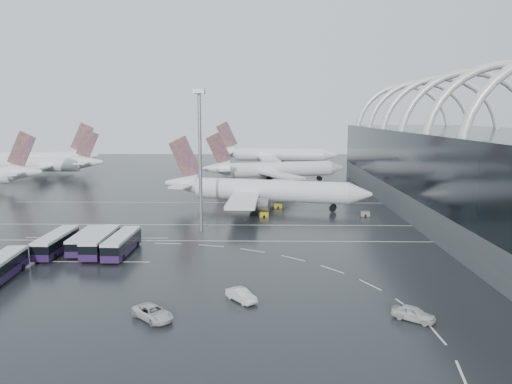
{
  "coord_description": "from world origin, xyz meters",
  "views": [
    {
      "loc": [
        8.94,
        -94.73,
        23.95
      ],
      "look_at": [
        6.99,
        14.18,
        7.0
      ],
      "focal_mm": 35.0,
      "sensor_mm": 36.0,
      "label": 1
    }
  ],
  "objects_px": {
    "floodlight_mast": "(200,143)",
    "gse_cart_belly_e": "(278,206)",
    "airliner_main": "(260,191)",
    "jet_remote_far": "(43,159)",
    "van_curve_b": "(414,313)",
    "airliner_gate_b": "(273,170)",
    "jet_remote_mid": "(50,165)",
    "bus_row_near_c": "(101,242)",
    "gse_cart_belly_d": "(365,214)",
    "bus_row_near_d": "(122,243)",
    "bus_row_near_a": "(56,242)",
    "bus_row_near_b": "(85,241)",
    "van_curve_a": "(153,313)",
    "van_curve_c": "(241,295)",
    "airliner_gate_c": "(272,155)",
    "gse_cart_belly_c": "(264,215)",
    "bus_row_far_a": "(0,268)"
  },
  "relations": [
    {
      "from": "gse_cart_belly_e",
      "to": "bus_row_near_a",
      "type": "bearing_deg",
      "value": -132.71
    },
    {
      "from": "bus_row_near_c",
      "to": "floodlight_mast",
      "type": "bearing_deg",
      "value": -43.65
    },
    {
      "from": "bus_row_near_d",
      "to": "jet_remote_far",
      "type": "bearing_deg",
      "value": 29.51
    },
    {
      "from": "bus_row_near_b",
      "to": "gse_cart_belly_e",
      "type": "xyz_separation_m",
      "value": [
        35.48,
        41.26,
        -1.17
      ]
    },
    {
      "from": "bus_row_near_c",
      "to": "gse_cart_belly_e",
      "type": "relative_size",
      "value": 6.89
    },
    {
      "from": "airliner_main",
      "to": "floodlight_mast",
      "type": "xyz_separation_m",
      "value": [
        -12.0,
        -25.48,
        13.57
      ]
    },
    {
      "from": "airliner_gate_b",
      "to": "jet_remote_mid",
      "type": "xyz_separation_m",
      "value": [
        -86.06,
        14.8,
        0.29
      ]
    },
    {
      "from": "bus_row_far_a",
      "to": "gse_cart_belly_e",
      "type": "relative_size",
      "value": 6.92
    },
    {
      "from": "jet_remote_far",
      "to": "bus_row_far_a",
      "type": "distance_m",
      "value": 151.33
    },
    {
      "from": "airliner_main",
      "to": "jet_remote_far",
      "type": "height_order",
      "value": "jet_remote_far"
    },
    {
      "from": "airliner_gate_b",
      "to": "van_curve_b",
      "type": "bearing_deg",
      "value": -97.55
    },
    {
      "from": "bus_row_near_b",
      "to": "van_curve_a",
      "type": "bearing_deg",
      "value": -149.69
    },
    {
      "from": "van_curve_a",
      "to": "van_curve_c",
      "type": "bearing_deg",
      "value": -15.52
    },
    {
      "from": "bus_row_far_a",
      "to": "van_curve_a",
      "type": "xyz_separation_m",
      "value": [
        25.36,
        -13.52,
        -1.07
      ]
    },
    {
      "from": "van_curve_a",
      "to": "bus_row_near_a",
      "type": "bearing_deg",
      "value": 83.46
    },
    {
      "from": "van_curve_a",
      "to": "gse_cart_belly_e",
      "type": "distance_m",
      "value": 73.36
    },
    {
      "from": "jet_remote_far",
      "to": "floodlight_mast",
      "type": "distance_m",
      "value": 136.44
    },
    {
      "from": "airliner_gate_c",
      "to": "bus_row_far_a",
      "type": "xyz_separation_m",
      "value": [
        -42.08,
        -165.42,
        -3.33
      ]
    },
    {
      "from": "gse_cart_belly_e",
      "to": "bus_row_near_d",
      "type": "bearing_deg",
      "value": -122.91
    },
    {
      "from": "bus_row_near_d",
      "to": "van_curve_c",
      "type": "bearing_deg",
      "value": -134.52
    },
    {
      "from": "bus_row_near_c",
      "to": "van_curve_c",
      "type": "distance_m",
      "value": 34.21
    },
    {
      "from": "van_curve_c",
      "to": "gse_cart_belly_e",
      "type": "height_order",
      "value": "van_curve_c"
    },
    {
      "from": "airliner_gate_c",
      "to": "van_curve_c",
      "type": "distance_m",
      "value": 173.13
    },
    {
      "from": "jet_remote_far",
      "to": "bus_row_near_d",
      "type": "relative_size",
      "value": 3.41
    },
    {
      "from": "airliner_main",
      "to": "gse_cart_belly_c",
      "type": "bearing_deg",
      "value": -70.55
    },
    {
      "from": "bus_row_far_a",
      "to": "jet_remote_far",
      "type": "bearing_deg",
      "value": 16.46
    },
    {
      "from": "van_curve_a",
      "to": "gse_cart_belly_d",
      "type": "relative_size",
      "value": 2.8
    },
    {
      "from": "airliner_gate_b",
      "to": "gse_cart_belly_c",
      "type": "height_order",
      "value": "airliner_gate_b"
    },
    {
      "from": "jet_remote_far",
      "to": "bus_row_near_a",
      "type": "bearing_deg",
      "value": 105.52
    },
    {
      "from": "airliner_main",
      "to": "jet_remote_far",
      "type": "distance_m",
      "value": 125.05
    },
    {
      "from": "bus_row_near_d",
      "to": "bus_row_near_a",
      "type": "bearing_deg",
      "value": 88.7
    },
    {
      "from": "airliner_gate_b",
      "to": "floodlight_mast",
      "type": "bearing_deg",
      "value": -116.61
    },
    {
      "from": "jet_remote_far",
      "to": "van_curve_b",
      "type": "bearing_deg",
      "value": 116.82
    },
    {
      "from": "gse_cart_belly_d",
      "to": "jet_remote_mid",
      "type": "bearing_deg",
      "value": 145.46
    },
    {
      "from": "floodlight_mast",
      "to": "van_curve_c",
      "type": "bearing_deg",
      "value": -75.47
    },
    {
      "from": "jet_remote_mid",
      "to": "van_curve_c",
      "type": "distance_m",
      "value": 151.92
    },
    {
      "from": "airliner_gate_c",
      "to": "airliner_gate_b",
      "type": "bearing_deg",
      "value": -84.74
    },
    {
      "from": "airliner_gate_c",
      "to": "jet_remote_mid",
      "type": "height_order",
      "value": "airliner_gate_c"
    },
    {
      "from": "airliner_gate_b",
      "to": "gse_cart_belly_c",
      "type": "bearing_deg",
      "value": -107.39
    },
    {
      "from": "floodlight_mast",
      "to": "gse_cart_belly_e",
      "type": "bearing_deg",
      "value": 57.6
    },
    {
      "from": "bus_row_near_c",
      "to": "bus_row_near_a",
      "type": "bearing_deg",
      "value": 91.55
    },
    {
      "from": "airliner_gate_b",
      "to": "gse_cart_belly_c",
      "type": "distance_m",
      "value": 60.46
    },
    {
      "from": "airliner_gate_c",
      "to": "gse_cart_belly_c",
      "type": "distance_m",
      "value": 119.16
    },
    {
      "from": "airliner_gate_c",
      "to": "jet_remote_far",
      "type": "distance_m",
      "value": 100.91
    },
    {
      "from": "bus_row_near_b",
      "to": "airliner_gate_c",
      "type": "bearing_deg",
      "value": -15.06
    },
    {
      "from": "bus_row_near_a",
      "to": "van_curve_a",
      "type": "relative_size",
      "value": 2.4
    },
    {
      "from": "airliner_main",
      "to": "jet_remote_mid",
      "type": "height_order",
      "value": "jet_remote_mid"
    },
    {
      "from": "jet_remote_mid",
      "to": "van_curve_a",
      "type": "height_order",
      "value": "jet_remote_mid"
    },
    {
      "from": "jet_remote_mid",
      "to": "floodlight_mast",
      "type": "relative_size",
      "value": 1.47
    },
    {
      "from": "jet_remote_far",
      "to": "bus_row_near_a",
      "type": "height_order",
      "value": "jet_remote_far"
    }
  ]
}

